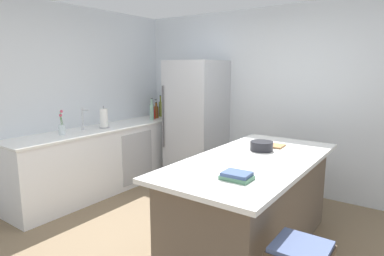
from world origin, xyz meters
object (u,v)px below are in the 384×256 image
at_px(olive_oil_bottle, 161,108).
at_px(soda_bottle, 156,110).
at_px(sink_faucet, 83,119).
at_px(whiskey_bottle, 156,112).
at_px(mixing_bowl, 262,146).
at_px(cutting_board, 270,145).
at_px(refrigerator, 196,122).
at_px(hot_sauce_bottle, 154,114).
at_px(flower_vase, 62,128).
at_px(gin_bottle, 152,111).
at_px(kitchen_island, 252,203).
at_px(cookbook_stack, 237,176).
at_px(paper_towel_roll, 104,119).

bearing_deg(olive_oil_bottle, soda_bottle, -107.54).
bearing_deg(sink_faucet, whiskey_bottle, 87.26).
bearing_deg(mixing_bowl, cutting_board, 92.22).
height_order(refrigerator, mixing_bowl, refrigerator).
distance_m(soda_bottle, mixing_bowl, 2.68).
bearing_deg(refrigerator, hot_sauce_bottle, -172.57).
height_order(flower_vase, gin_bottle, gin_bottle).
distance_m(olive_oil_bottle, cutting_board, 2.59).
distance_m(olive_oil_bottle, soda_bottle, 0.10).
bearing_deg(whiskey_bottle, refrigerator, 0.82).
height_order(kitchen_island, mixing_bowl, mixing_bowl).
distance_m(flower_vase, cookbook_stack, 2.58).
xyz_separation_m(olive_oil_bottle, whiskey_bottle, (0.06, -0.19, -0.03)).
distance_m(kitchen_island, flower_vase, 2.52).
height_order(whiskey_bottle, mixing_bowl, whiskey_bottle).
height_order(refrigerator, whiskey_bottle, refrigerator).
distance_m(gin_bottle, cookbook_stack, 3.06).
bearing_deg(kitchen_island, paper_towel_roll, 175.15).
xyz_separation_m(gin_bottle, cookbook_stack, (2.49, -1.77, -0.12)).
bearing_deg(refrigerator, flower_vase, -115.14).
xyz_separation_m(kitchen_island, whiskey_bottle, (-2.41, 1.33, 0.57)).
bearing_deg(cookbook_stack, refrigerator, 131.45).
bearing_deg(sink_faucet, soda_bottle, 91.00).
xyz_separation_m(kitchen_island, mixing_bowl, (-0.07, 0.33, 0.50)).
distance_m(sink_faucet, gin_bottle, 1.22).
bearing_deg(cutting_board, sink_faucet, -165.09).
bearing_deg(paper_towel_roll, olive_oil_bottle, 93.90).
relative_size(sink_faucet, whiskey_bottle, 1.10).
bearing_deg(kitchen_island, flower_vase, -169.87).
distance_m(soda_bottle, hot_sauce_bottle, 0.23).
bearing_deg(kitchen_island, olive_oil_bottle, 148.48).
bearing_deg(soda_bottle, flower_vase, -87.55).
distance_m(hot_sauce_bottle, cutting_board, 2.40).
xyz_separation_m(soda_bottle, hot_sauce_bottle, (0.12, -0.19, -0.04)).
xyz_separation_m(sink_faucet, paper_towel_roll, (0.09, 0.27, -0.02)).
distance_m(sink_faucet, whiskey_bottle, 1.41).
height_order(sink_faucet, cutting_board, sink_faucet).
bearing_deg(olive_oil_bottle, cutting_board, -21.60).
relative_size(kitchen_island, soda_bottle, 7.08).
xyz_separation_m(cookbook_stack, mixing_bowl, (-0.22, 0.95, 0.02)).
xyz_separation_m(soda_bottle, gin_bottle, (0.17, -0.28, 0.02)).
xyz_separation_m(hot_sauce_bottle, cutting_board, (2.31, -0.67, -0.09)).
height_order(flower_vase, hot_sauce_bottle, flower_vase).
xyz_separation_m(sink_faucet, flower_vase, (0.05, -0.36, -0.06)).
distance_m(olive_oil_bottle, mixing_bowl, 2.69).
relative_size(kitchen_island, gin_bottle, 6.09).
bearing_deg(cutting_board, mixing_bowl, -87.78).
bearing_deg(paper_towel_roll, sink_faucet, -108.61).
bearing_deg(flower_vase, cutting_board, 23.08).
bearing_deg(refrigerator, gin_bottle, -165.04).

